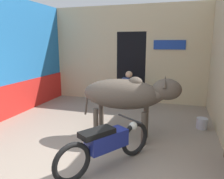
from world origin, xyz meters
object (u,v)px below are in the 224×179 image
at_px(cow, 127,94).
at_px(shopkeeper_seated, 128,88).
at_px(plastic_stool, 137,100).
at_px(motorcycle_near, 107,143).
at_px(bucket, 202,123).

height_order(cow, shopkeeper_seated, cow).
bearing_deg(cow, plastic_stool, 95.42).
xyz_separation_m(motorcycle_near, bucket, (1.66, 2.26, -0.29)).
bearing_deg(motorcycle_near, plastic_stool, 92.89).
height_order(motorcycle_near, plastic_stool, motorcycle_near).
relative_size(cow, plastic_stool, 5.36).
relative_size(motorcycle_near, shopkeeper_seated, 1.42).
bearing_deg(plastic_stool, cow, -84.58).
relative_size(motorcycle_near, plastic_stool, 4.28).
xyz_separation_m(cow, bucket, (1.60, 1.09, -0.85)).
relative_size(cow, motorcycle_near, 1.25).
height_order(shopkeeper_seated, plastic_stool, shopkeeper_seated).
distance_m(motorcycle_near, bucket, 2.82).
relative_size(motorcycle_near, bucket, 6.28).
distance_m(shopkeeper_seated, plastic_stool, 0.51).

